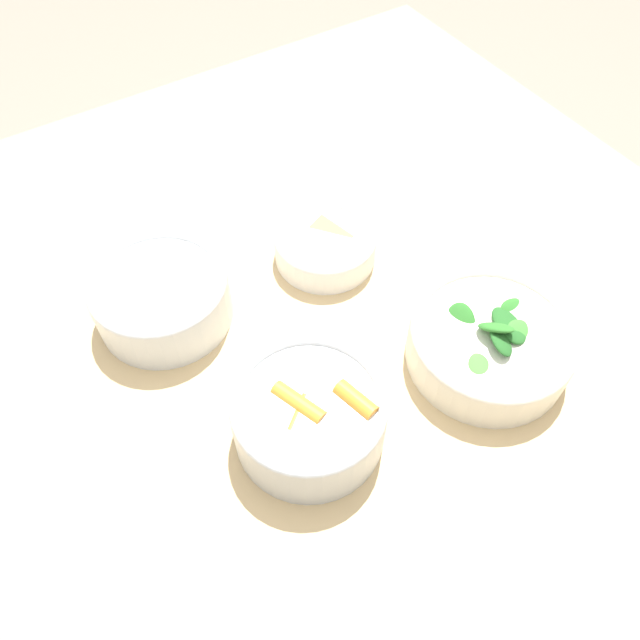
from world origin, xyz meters
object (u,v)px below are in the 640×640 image
(bowl_greens, at_px, (491,343))
(bowl_beans_hotdog, at_px, (163,298))
(bowl_carrots, at_px, (309,416))
(bowl_cookies, at_px, (325,245))

(bowl_greens, xyz_separation_m, bowl_beans_hotdog, (0.24, 0.27, 0.00))
(bowl_greens, distance_m, bowl_beans_hotdog, 0.36)
(bowl_carrots, relative_size, bowl_cookies, 1.21)
(bowl_greens, xyz_separation_m, bowl_cookies, (0.22, 0.07, -0.01))
(bowl_carrots, height_order, bowl_beans_hotdog, bowl_carrots)
(bowl_carrots, bearing_deg, bowl_beans_hotdog, 15.46)
(bowl_greens, height_order, bowl_beans_hotdog, bowl_greens)
(bowl_greens, distance_m, bowl_cookies, 0.23)
(bowl_carrots, height_order, bowl_greens, bowl_greens)
(bowl_carrots, height_order, bowl_cookies, bowl_carrots)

